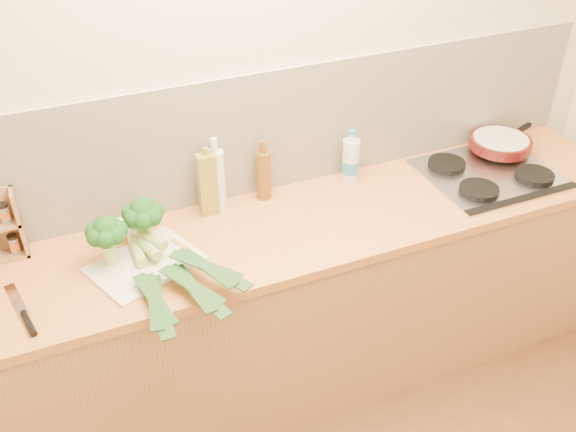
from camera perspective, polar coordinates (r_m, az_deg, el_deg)
name	(u,v)px	position (r m, az deg, el deg)	size (l,w,h in m)	color
room_shell	(254,136)	(2.67, -3.03, 7.15)	(3.50, 3.50, 3.50)	beige
counter	(282,309)	(2.86, -0.52, -8.24)	(3.20, 0.62, 0.90)	#B4774B
gas_hob	(490,172)	(3.04, 17.53, 3.71)	(0.58, 0.50, 0.04)	silver
chopping_board	(145,264)	(2.44, -12.57, -4.18)	(0.38, 0.28, 0.01)	silver
broccoli_left	(106,233)	(2.38, -15.84, -1.45)	(0.15, 0.15, 0.20)	#AFC774
broccoli_right	(143,214)	(2.45, -12.76, 0.18)	(0.16, 0.16, 0.20)	#AFC774
leek_front	(143,266)	(2.39, -12.79, -4.32)	(0.10, 0.65, 0.04)	white
leek_mid	(156,254)	(2.40, -11.67, -3.37)	(0.27, 0.69, 0.04)	white
leek_back	(169,248)	(2.39, -10.56, -2.78)	(0.36, 0.56, 0.04)	white
chefs_knife	(25,317)	(2.34, -22.31, -8.32)	(0.09, 0.31, 0.02)	silver
skillet	(501,142)	(3.20, 18.37, 6.23)	(0.41, 0.29, 0.05)	#52110D
oil_tin	(208,184)	(2.60, -7.12, 2.84)	(0.08, 0.05, 0.30)	olive
glass_bottle	(217,180)	(2.62, -6.35, 3.18)	(0.07, 0.07, 0.33)	silver
amber_bottle	(264,174)	(2.70, -2.19, 3.75)	(0.06, 0.06, 0.27)	brown
water_bottle	(351,161)	(2.84, 5.58, 4.87)	(0.08, 0.08, 0.22)	silver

